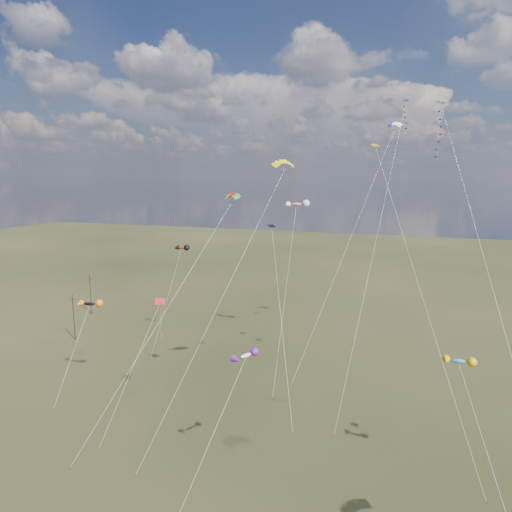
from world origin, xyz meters
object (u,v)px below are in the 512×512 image
(utility_pole_far, at_px, (91,294))
(utility_pole_near, at_px, (74,317))
(parafoil_yellow, at_px, (283,163))
(diamond_black_high, at_px, (445,151))
(novelty_black_orange, at_px, (89,304))

(utility_pole_far, bearing_deg, utility_pole_near, -60.26)
(parafoil_yellow, bearing_deg, diamond_black_high, 10.69)
(diamond_black_high, xyz_separation_m, parafoil_yellow, (-16.33, -3.08, -1.09))
(utility_pole_far, distance_m, novelty_black_orange, 36.73)
(utility_pole_near, distance_m, utility_pole_far, 16.12)
(utility_pole_near, bearing_deg, diamond_black_high, -9.41)
(diamond_black_high, relative_size, novelty_black_orange, 2.97)
(utility_pole_near, height_order, novelty_black_orange, novelty_black_orange)
(diamond_black_high, bearing_deg, parafoil_yellow, -169.31)
(diamond_black_high, bearing_deg, novelty_black_orange, -174.60)
(utility_pole_near, xyz_separation_m, utility_pole_far, (-8.00, 14.00, 0.00))
(utility_pole_far, xyz_separation_m, parafoil_yellow, (49.32, -26.64, 25.41))
(novelty_black_orange, bearing_deg, diamond_black_high, 5.40)
(novelty_black_orange, bearing_deg, utility_pole_far, 129.97)
(utility_pole_far, relative_size, diamond_black_high, 0.22)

